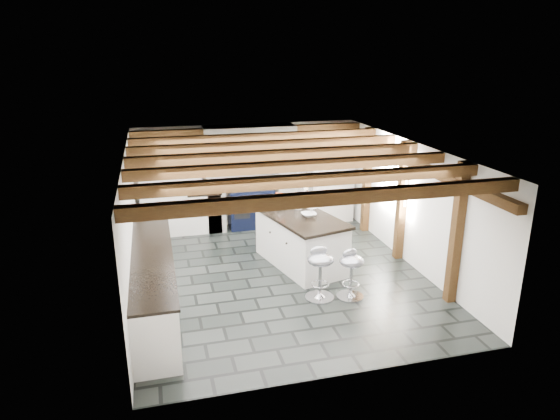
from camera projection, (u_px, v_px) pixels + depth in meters
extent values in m
plane|color=black|center=(280.00, 275.00, 9.00)|extent=(6.00, 6.00, 0.00)
plane|color=white|center=(247.00, 174.00, 11.40)|extent=(5.00, 0.00, 5.00)
plane|color=white|center=(130.00, 227.00, 8.05)|extent=(0.00, 6.00, 6.00)
plane|color=white|center=(411.00, 204.00, 9.23)|extent=(0.00, 6.00, 6.00)
plane|color=white|center=(280.00, 149.00, 8.28)|extent=(6.00, 6.00, 0.00)
cube|color=white|center=(215.00, 188.00, 11.00)|extent=(0.40, 0.60, 1.90)
cube|color=white|center=(285.00, 184.00, 11.38)|extent=(0.40, 0.60, 1.90)
cube|color=#543918|center=(249.00, 140.00, 10.87)|extent=(2.10, 0.65, 0.18)
cube|color=white|center=(249.00, 133.00, 10.82)|extent=(2.00, 0.60, 0.31)
cube|color=black|center=(252.00, 140.00, 10.55)|extent=(1.00, 0.03, 0.22)
cube|color=silver|center=(252.00, 140.00, 10.54)|extent=(0.90, 0.01, 0.14)
cube|color=white|center=(171.00, 189.00, 10.76)|extent=(1.30, 0.58, 2.00)
cube|color=white|center=(330.00, 179.00, 11.62)|extent=(1.00, 0.58, 2.00)
cube|color=white|center=(154.00, 281.00, 7.78)|extent=(0.60, 3.80, 0.88)
cube|color=black|center=(151.00, 254.00, 7.64)|extent=(0.64, 3.80, 0.04)
cube|color=white|center=(204.00, 211.00, 11.10)|extent=(0.70, 0.60, 0.88)
cube|color=black|center=(203.00, 191.00, 10.95)|extent=(0.74, 0.64, 0.04)
cube|color=#543918|center=(410.00, 162.00, 8.97)|extent=(0.15, 5.80, 0.14)
plane|color=white|center=(396.00, 175.00, 9.66)|extent=(0.00, 0.90, 0.90)
cube|color=#543918|center=(335.00, 198.00, 5.92)|extent=(5.00, 0.16, 0.16)
cube|color=#543918|center=(312.00, 180.00, 6.72)|extent=(5.00, 0.16, 0.16)
cube|color=#543918|center=(295.00, 166.00, 7.51)|extent=(5.00, 0.16, 0.16)
cube|color=#543918|center=(280.00, 154.00, 8.31)|extent=(5.00, 0.16, 0.16)
cube|color=#543918|center=(268.00, 145.00, 9.11)|extent=(5.00, 0.16, 0.16)
cube|color=#543918|center=(258.00, 137.00, 9.91)|extent=(5.00, 0.16, 0.16)
cube|color=#543918|center=(250.00, 131.00, 10.70)|extent=(5.00, 0.16, 0.16)
cube|color=#543918|center=(457.00, 234.00, 7.74)|extent=(0.15, 0.15, 2.30)
cube|color=#543918|center=(402.00, 201.00, 9.40)|extent=(0.15, 0.15, 2.30)
cube|color=#543918|center=(367.00, 180.00, 10.87)|extent=(0.15, 0.15, 2.30)
cylinder|color=black|center=(307.00, 170.00, 8.46)|extent=(0.01, 0.01, 0.56)
cylinder|color=white|center=(306.00, 189.00, 8.56)|extent=(0.09, 0.09, 0.22)
cylinder|color=black|center=(304.00, 166.00, 8.75)|extent=(0.01, 0.01, 0.56)
cylinder|color=white|center=(304.00, 184.00, 8.85)|extent=(0.09, 0.09, 0.22)
cylinder|color=black|center=(302.00, 162.00, 9.04)|extent=(0.01, 0.01, 0.56)
cylinder|color=white|center=(302.00, 180.00, 9.14)|extent=(0.09, 0.09, 0.22)
cube|color=black|center=(251.00, 207.00, 11.32)|extent=(1.00, 0.60, 0.90)
ellipsoid|color=silver|center=(239.00, 188.00, 11.12)|extent=(0.28, 0.28, 0.11)
ellipsoid|color=silver|center=(261.00, 186.00, 11.23)|extent=(0.28, 0.28, 0.11)
cylinder|color=silver|center=(253.00, 196.00, 10.91)|extent=(0.95, 0.03, 0.03)
cube|color=black|center=(242.00, 212.00, 10.99)|extent=(0.35, 0.02, 0.30)
cube|color=black|center=(264.00, 211.00, 11.11)|extent=(0.35, 0.02, 0.30)
cube|color=white|center=(301.00, 242.00, 9.31)|extent=(1.37, 2.05, 0.92)
cube|color=black|center=(301.00, 217.00, 9.16)|extent=(1.47, 2.15, 0.05)
imported|color=white|center=(280.00, 204.00, 9.48)|extent=(0.23, 0.23, 0.20)
ellipsoid|color=#E64F20|center=(280.00, 196.00, 9.43)|extent=(0.21, 0.21, 0.13)
cylinder|color=white|center=(298.00, 204.00, 9.49)|extent=(0.13, 0.13, 0.19)
imported|color=white|center=(309.00, 215.00, 9.10)|extent=(0.33, 0.33, 0.07)
cylinder|color=white|center=(312.00, 210.00, 9.29)|extent=(0.05, 0.05, 0.10)
cylinder|color=white|center=(312.00, 207.00, 9.28)|extent=(0.23, 0.23, 0.02)
cylinder|color=tan|center=(312.00, 205.00, 9.26)|extent=(0.18, 0.18, 0.07)
cylinder|color=silver|center=(350.00, 296.00, 8.19)|extent=(0.44, 0.44, 0.03)
cone|color=silver|center=(350.00, 294.00, 8.17)|extent=(0.20, 0.20, 0.08)
cylinder|color=silver|center=(351.00, 279.00, 8.09)|extent=(0.05, 0.05, 0.55)
torus|color=silver|center=(351.00, 284.00, 8.12)|extent=(0.28, 0.28, 0.02)
ellipsoid|color=gray|center=(352.00, 261.00, 7.99)|extent=(0.50, 0.50, 0.18)
ellipsoid|color=gray|center=(348.00, 253.00, 8.04)|extent=(0.30, 0.19, 0.16)
cylinder|color=silver|center=(320.00, 297.00, 8.16)|extent=(0.47, 0.47, 0.03)
cone|color=silver|center=(320.00, 295.00, 8.14)|extent=(0.22, 0.22, 0.09)
cylinder|color=silver|center=(320.00, 279.00, 8.05)|extent=(0.05, 0.05, 0.59)
torus|color=silver|center=(320.00, 284.00, 8.08)|extent=(0.30, 0.30, 0.02)
ellipsoid|color=gray|center=(321.00, 260.00, 7.95)|extent=(0.46, 0.46, 0.19)
ellipsoid|color=gray|center=(318.00, 251.00, 8.01)|extent=(0.31, 0.14, 0.17)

